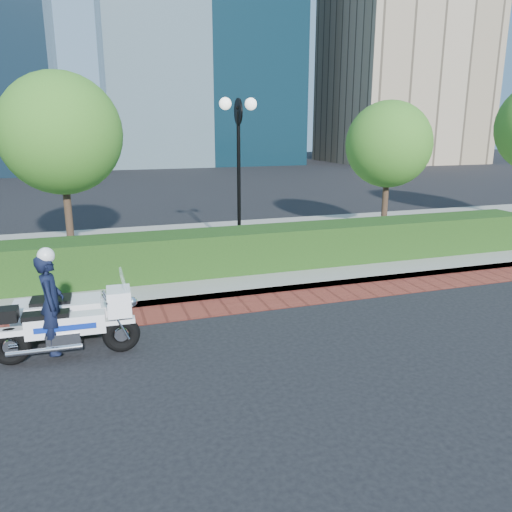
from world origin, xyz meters
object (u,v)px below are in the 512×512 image
object	(u,v)px
lamppost	(239,152)
police_motorcycle	(61,315)
tree_c	(389,144)
tree_b	(61,134)

from	to	relation	value
lamppost	police_motorcycle	world-z (taller)	lamppost
tree_c	lamppost	bearing A→B (deg)	-166.70
tree_b	police_motorcycle	distance (m)	6.77
police_motorcycle	tree_b	bearing A→B (deg)	91.89
lamppost	police_motorcycle	bearing A→B (deg)	-132.76
tree_c	police_motorcycle	distance (m)	11.99
tree_b	tree_c	world-z (taller)	tree_b
tree_b	police_motorcycle	size ratio (longest dim) A/B	2.14
lamppost	tree_b	xyz separation A→B (m)	(-4.50, 1.30, 0.48)
tree_b	tree_c	distance (m)	10.01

